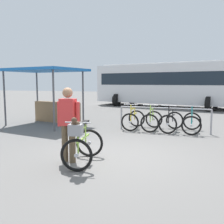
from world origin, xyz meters
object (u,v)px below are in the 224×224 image
Objects in this scene: racked_bike_yellow at (133,119)px; bus_distant at (165,83)px; racked_bike_lime at (152,120)px; person_with_featured_bike at (68,121)px; market_stall at (50,91)px; racked_bike_black at (171,121)px; racked_bike_teal at (192,122)px; featured_bicycle at (82,143)px.

bus_distant is (0.13, 9.14, 1.37)m from racked_bike_yellow.
racked_bike_lime is 4.50m from person_with_featured_bike.
racked_bike_lime is at bearing -2.05° from market_stall.
person_with_featured_bike is at bearing -95.80° from racked_bike_yellow.
racked_bike_teal is at bearing -1.76° from racked_bike_black.
bus_distant is (-1.27, 9.18, 1.37)m from racked_bike_black.
racked_bike_lime is 0.70m from racked_bike_black.
racked_bike_lime is 0.67× the size of person_with_featured_bike.
person_with_featured_bike is (-0.44, -4.34, 0.54)m from racked_bike_yellow.
market_stall reaches higher than racked_bike_lime.
racked_bike_yellow is 4.47m from featured_bicycle.
featured_bicycle is (-0.07, -4.46, 0.12)m from racked_bike_yellow.
racked_bike_yellow is 4.40m from person_with_featured_bike.
racked_bike_yellow is at bearing -2.11° from market_stall.
racked_bike_yellow is 0.68× the size of person_with_featured_bike.
racked_bike_black is 0.96× the size of featured_bicycle.
racked_bike_yellow is 0.11× the size of bus_distant.
featured_bicycle is at bearing -52.09° from market_stall.
featured_bicycle is at bearing -99.81° from racked_bike_lime.
racked_bike_black is 5.16m from market_stall.
bus_distant is at bearing 89.17° from featured_bicycle.
racked_bike_teal is 9.51m from bus_distant.
racked_bike_black is 0.12× the size of bus_distant.
featured_bicycle is 0.76× the size of person_with_featured_bike.
racked_bike_lime and racked_bike_teal have the same top height.
racked_bike_yellow is at bearing 178.24° from racked_bike_lime.
featured_bicycle reaches higher than racked_bike_lime.
racked_bike_black is at bearing 71.63° from featured_bicycle.
person_with_featured_bike is at bearing -54.37° from market_stall.
market_stall is (-4.35, 0.16, 1.03)m from racked_bike_lime.
racked_bike_teal is (0.70, -0.02, 0.00)m from racked_bike_black.
featured_bicycle is 0.58m from person_with_featured_bike.
racked_bike_black is 0.34× the size of market_stall.
racked_bike_black is at bearing 178.24° from racked_bike_teal.
racked_bike_teal is 0.11× the size of bus_distant.
bus_distant is at bearing 93.56° from racked_bike_lime.
bus_distant is (-1.97, 9.20, 1.37)m from racked_bike_teal.
market_stall is (-3.58, 4.60, 0.91)m from featured_bicycle.
racked_bike_black is 0.73× the size of person_with_featured_bike.
featured_bicycle reaches higher than racked_bike_black.
featured_bicycle is (-1.47, -4.42, 0.12)m from racked_bike_black.
market_stall is at bearing 125.63° from person_with_featured_bike.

